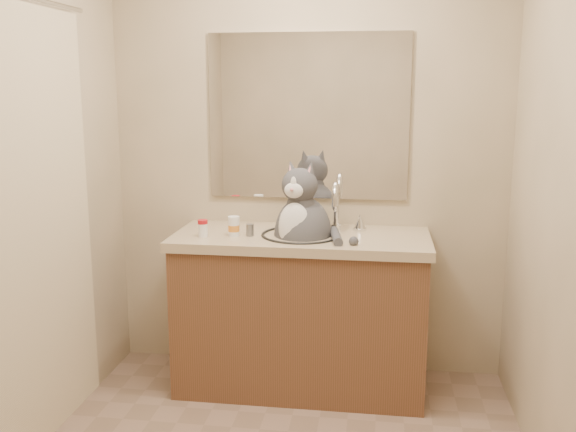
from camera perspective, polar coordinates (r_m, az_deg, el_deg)
The scene contains 8 objects.
room at distance 2.36m, azimuth -1.65°, elevation 1.40°, with size 2.22×2.52×2.42m.
vanity at distance 3.48m, azimuth 1.17°, elevation -8.18°, with size 1.34×0.59×1.12m.
mirror at distance 3.55m, azimuth 1.78°, elevation 8.81°, with size 1.10×0.02×0.90m, color white.
shower_curtain at distance 2.86m, azimuth -22.50°, elevation -1.18°, with size 0.02×1.30×1.93m.
cat at distance 3.34m, azimuth 1.28°, elevation -1.13°, with size 0.42×0.44×0.61m.
pill_bottle_redcap at distance 3.34m, azimuth -7.58°, elevation -1.08°, with size 0.07×0.07×0.09m.
pill_bottle_orange at distance 3.34m, azimuth -4.84°, elevation -0.94°, with size 0.06×0.06×0.10m.
grey_canister at distance 3.33m, azimuth -3.40°, elevation -1.26°, with size 0.05×0.05×0.06m.
Camera 1 is at (0.40, -2.29, 1.61)m, focal length 40.00 mm.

